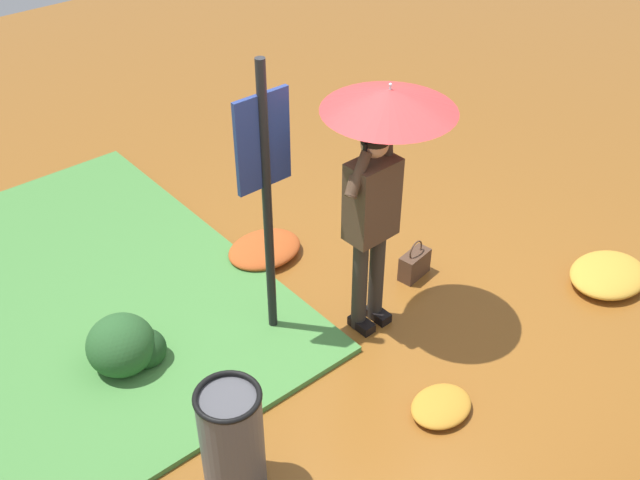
{
  "coord_description": "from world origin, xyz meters",
  "views": [
    {
      "loc": [
        -3.11,
        -3.1,
        4.17
      ],
      "look_at": [
        -0.21,
        0.34,
        0.85
      ],
      "focal_mm": 42.15,
      "sensor_mm": 36.0,
      "label": 1
    }
  ],
  "objects_px": {
    "person_with_umbrella": "(381,151)",
    "handbag": "(414,264)",
    "info_sign_post": "(265,174)",
    "trash_bin": "(232,440)"
  },
  "relations": [
    {
      "from": "person_with_umbrella",
      "to": "trash_bin",
      "type": "bearing_deg",
      "value": -161.37
    },
    {
      "from": "info_sign_post",
      "to": "trash_bin",
      "type": "xyz_separation_m",
      "value": [
        -1.07,
        -1.02,
        -1.03
      ]
    },
    {
      "from": "person_with_umbrella",
      "to": "handbag",
      "type": "xyz_separation_m",
      "value": [
        0.64,
        0.15,
        -1.42
      ]
    },
    {
      "from": "person_with_umbrella",
      "to": "info_sign_post",
      "type": "distance_m",
      "value": 0.83
    },
    {
      "from": "person_with_umbrella",
      "to": "handbag",
      "type": "relative_size",
      "value": 5.53
    },
    {
      "from": "person_with_umbrella",
      "to": "info_sign_post",
      "type": "bearing_deg",
      "value": 149.71
    },
    {
      "from": "info_sign_post",
      "to": "trash_bin",
      "type": "distance_m",
      "value": 1.8
    },
    {
      "from": "info_sign_post",
      "to": "trash_bin",
      "type": "relative_size",
      "value": 2.76
    },
    {
      "from": "info_sign_post",
      "to": "handbag",
      "type": "relative_size",
      "value": 6.22
    },
    {
      "from": "person_with_umbrella",
      "to": "info_sign_post",
      "type": "xyz_separation_m",
      "value": [
        -0.71,
        0.42,
        -0.11
      ]
    }
  ]
}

